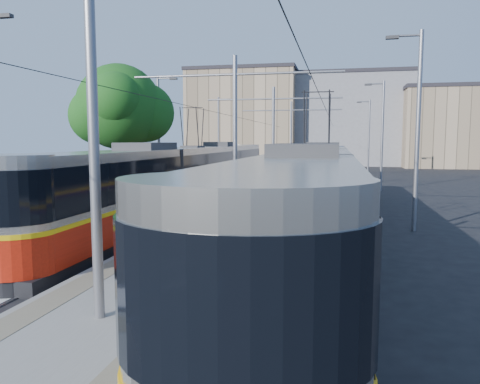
# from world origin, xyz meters

# --- Properties ---
(ground) EXTENTS (160.00, 160.00, 0.00)m
(ground) POSITION_xyz_m (0.00, 0.00, 0.00)
(ground) COLOR black
(ground) RESTS_ON ground
(platform) EXTENTS (4.00, 50.00, 0.30)m
(platform) POSITION_xyz_m (0.00, 17.00, 0.15)
(platform) COLOR gray
(platform) RESTS_ON ground
(tactile_strip_left) EXTENTS (0.70, 50.00, 0.01)m
(tactile_strip_left) POSITION_xyz_m (-1.45, 17.00, 0.30)
(tactile_strip_left) COLOR gray
(tactile_strip_left) RESTS_ON platform
(tactile_strip_right) EXTENTS (0.70, 50.00, 0.01)m
(tactile_strip_right) POSITION_xyz_m (1.45, 17.00, 0.30)
(tactile_strip_right) COLOR gray
(tactile_strip_right) RESTS_ON platform
(rails) EXTENTS (8.71, 70.00, 0.03)m
(rails) POSITION_xyz_m (0.00, 17.00, 0.02)
(rails) COLOR gray
(rails) RESTS_ON ground
(tram_left) EXTENTS (2.43, 32.10, 5.50)m
(tram_left) POSITION_xyz_m (-3.60, 13.21, 1.70)
(tram_left) COLOR black
(tram_left) RESTS_ON ground
(tram_right) EXTENTS (2.43, 29.71, 5.50)m
(tram_right) POSITION_xyz_m (3.60, 6.14, 1.86)
(tram_right) COLOR black
(tram_right) RESTS_ON ground
(catenary) EXTENTS (9.20, 70.00, 7.00)m
(catenary) POSITION_xyz_m (0.00, 14.15, 4.52)
(catenary) COLOR gray
(catenary) RESTS_ON platform
(street_lamps) EXTENTS (15.18, 38.22, 8.00)m
(street_lamps) POSITION_xyz_m (-0.00, 21.00, 4.18)
(street_lamps) COLOR gray
(street_lamps) RESTS_ON ground
(shelter) EXTENTS (0.79, 1.05, 2.09)m
(shelter) POSITION_xyz_m (0.72, 13.01, 1.39)
(shelter) COLOR black
(shelter) RESTS_ON platform
(tree) EXTENTS (5.74, 5.31, 8.35)m
(tree) POSITION_xyz_m (-8.51, 15.21, 5.64)
(tree) COLOR #382314
(tree) RESTS_ON ground
(building_left) EXTENTS (16.32, 12.24, 14.38)m
(building_left) POSITION_xyz_m (-10.00, 60.00, 7.20)
(building_left) COLOR tan
(building_left) RESTS_ON ground
(building_centre) EXTENTS (18.36, 14.28, 13.79)m
(building_centre) POSITION_xyz_m (6.00, 64.00, 6.90)
(building_centre) COLOR gray
(building_centre) RESTS_ON ground
(building_right) EXTENTS (14.28, 10.20, 11.08)m
(building_right) POSITION_xyz_m (20.00, 58.00, 5.55)
(building_right) COLOR tan
(building_right) RESTS_ON ground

